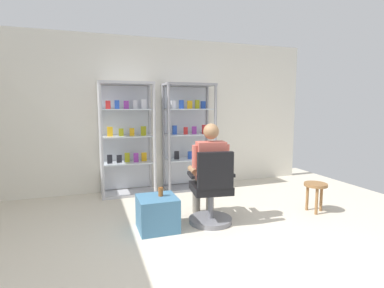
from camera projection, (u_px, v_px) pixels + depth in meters
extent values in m
plane|color=beige|center=(224.00, 268.00, 2.80)|extent=(7.20, 7.20, 0.00)
cube|color=silver|center=(155.00, 115.00, 5.44)|extent=(6.00, 0.10, 2.70)
cylinder|color=#B7B7BC|center=(101.00, 142.00, 4.71)|extent=(0.05, 0.05, 1.90)
cylinder|color=#B7B7BC|center=(155.00, 140.00, 4.98)|extent=(0.05, 0.05, 1.90)
cylinder|color=#B7B7BC|center=(100.00, 139.00, 5.08)|extent=(0.05, 0.05, 1.90)
cylinder|color=#B7B7BC|center=(150.00, 137.00, 5.36)|extent=(0.05, 0.05, 1.90)
cube|color=#B7B7BC|center=(126.00, 83.00, 4.92)|extent=(0.90, 0.45, 0.04)
cube|color=#B7B7BC|center=(129.00, 193.00, 5.15)|extent=(0.90, 0.45, 0.04)
cube|color=silver|center=(126.00, 138.00, 5.24)|extent=(0.84, 0.02, 1.80)
cube|color=silver|center=(128.00, 163.00, 5.08)|extent=(0.82, 0.39, 0.02)
cube|color=black|center=(110.00, 159.00, 4.96)|extent=(0.08, 0.04, 0.15)
cube|color=black|center=(119.00, 159.00, 5.05)|extent=(0.08, 0.04, 0.13)
cube|color=#999919|center=(127.00, 157.00, 5.09)|extent=(0.08, 0.04, 0.16)
cube|color=purple|center=(136.00, 158.00, 5.08)|extent=(0.09, 0.05, 0.16)
cube|color=gold|center=(144.00, 157.00, 5.18)|extent=(0.09, 0.04, 0.15)
cube|color=silver|center=(127.00, 136.00, 5.03)|extent=(0.82, 0.39, 0.02)
cube|color=gold|center=(110.00, 132.00, 4.95)|extent=(0.10, 0.06, 0.16)
cube|color=#999919|center=(121.00, 132.00, 5.01)|extent=(0.08, 0.05, 0.12)
cube|color=gold|center=(132.00, 132.00, 5.07)|extent=(0.08, 0.05, 0.13)
cube|color=#999919|center=(143.00, 131.00, 5.09)|extent=(0.09, 0.04, 0.16)
cube|color=silver|center=(126.00, 109.00, 4.97)|extent=(0.82, 0.39, 0.02)
cube|color=red|center=(108.00, 105.00, 4.84)|extent=(0.08, 0.05, 0.13)
cube|color=#264CB2|center=(117.00, 105.00, 4.88)|extent=(0.08, 0.03, 0.14)
cube|color=purple|center=(126.00, 105.00, 4.91)|extent=(0.08, 0.04, 0.13)
cube|color=silver|center=(135.00, 104.00, 5.00)|extent=(0.08, 0.05, 0.15)
cube|color=silver|center=(144.00, 104.00, 5.02)|extent=(0.09, 0.06, 0.16)
cylinder|color=gray|center=(169.00, 139.00, 5.06)|extent=(0.05, 0.05, 1.90)
cylinder|color=gray|center=(215.00, 137.00, 5.34)|extent=(0.05, 0.05, 1.90)
cylinder|color=gray|center=(164.00, 137.00, 5.44)|extent=(0.05, 0.05, 1.90)
cylinder|color=gray|center=(207.00, 135.00, 5.71)|extent=(0.05, 0.05, 1.90)
cube|color=gray|center=(189.00, 85.00, 5.27)|extent=(0.90, 0.45, 0.04)
cube|color=gray|center=(189.00, 187.00, 5.51)|extent=(0.90, 0.45, 0.04)
cube|color=silver|center=(186.00, 136.00, 5.59)|extent=(0.84, 0.02, 1.80)
cube|color=silver|center=(189.00, 159.00, 5.44)|extent=(0.82, 0.39, 0.02)
cube|color=black|center=(177.00, 155.00, 5.34)|extent=(0.09, 0.05, 0.15)
cube|color=#264CB2|center=(190.00, 155.00, 5.42)|extent=(0.08, 0.06, 0.13)
cube|color=gold|center=(202.00, 154.00, 5.48)|extent=(0.09, 0.04, 0.14)
cube|color=silver|center=(189.00, 134.00, 5.38)|extent=(0.82, 0.39, 0.02)
cube|color=#264CB2|center=(175.00, 130.00, 5.30)|extent=(0.08, 0.05, 0.16)
cube|color=red|center=(186.00, 131.00, 5.31)|extent=(0.08, 0.04, 0.13)
cube|color=purple|center=(194.00, 130.00, 5.38)|extent=(0.08, 0.05, 0.13)
cube|color=red|center=(204.00, 129.00, 5.42)|extent=(0.08, 0.05, 0.16)
cube|color=silver|center=(189.00, 109.00, 5.32)|extent=(0.82, 0.39, 0.02)
cube|color=silver|center=(173.00, 105.00, 5.20)|extent=(0.08, 0.05, 0.14)
cube|color=#264CB2|center=(181.00, 104.00, 5.26)|extent=(0.08, 0.05, 0.15)
cube|color=gold|center=(190.00, 105.00, 5.27)|extent=(0.09, 0.04, 0.14)
cube|color=#999919|center=(197.00, 104.00, 5.34)|extent=(0.08, 0.05, 0.15)
cube|color=#264CB2|center=(203.00, 105.00, 5.44)|extent=(0.08, 0.03, 0.14)
cylinder|color=slate|center=(210.00, 220.00, 3.90)|extent=(0.56, 0.56, 0.06)
cylinder|color=slate|center=(210.00, 205.00, 3.88)|extent=(0.07, 0.07, 0.41)
cube|color=black|center=(211.00, 188.00, 3.85)|extent=(0.54, 0.54, 0.10)
cube|color=black|center=(215.00, 170.00, 3.61)|extent=(0.45, 0.14, 0.45)
cube|color=black|center=(230.00, 173.00, 3.88)|extent=(0.08, 0.30, 0.04)
cube|color=black|center=(191.00, 175.00, 3.77)|extent=(0.08, 0.30, 0.04)
cylinder|color=slate|center=(214.00, 176.00, 4.05)|extent=(0.19, 0.41, 0.14)
cylinder|color=slate|center=(210.00, 192.00, 4.28)|extent=(0.11, 0.11, 0.56)
cylinder|color=slate|center=(200.00, 177.00, 4.01)|extent=(0.19, 0.41, 0.14)
cylinder|color=slate|center=(196.00, 193.00, 4.24)|extent=(0.11, 0.11, 0.56)
cube|color=#BF594C|center=(211.00, 161.00, 3.80)|extent=(0.39, 0.26, 0.50)
sphere|color=#99704C|center=(211.00, 131.00, 3.75)|extent=(0.20, 0.20, 0.20)
cylinder|color=#BF594C|center=(226.00, 155.00, 3.83)|extent=(0.09, 0.09, 0.28)
cylinder|color=#99704C|center=(222.00, 169.00, 4.04)|extent=(0.12, 0.31, 0.08)
cylinder|color=#BF594C|center=(195.00, 156.00, 3.75)|extent=(0.09, 0.09, 0.28)
cylinder|color=#99704C|center=(193.00, 170.00, 3.96)|extent=(0.12, 0.31, 0.08)
cube|color=teal|center=(157.00, 213.00, 3.66)|extent=(0.47, 0.46, 0.41)
cylinder|color=brown|center=(161.00, 192.00, 3.66)|extent=(0.06, 0.06, 0.11)
cylinder|color=olive|center=(316.00, 185.00, 4.24)|extent=(0.32, 0.32, 0.04)
cylinder|color=olive|center=(321.00, 198.00, 4.31)|extent=(0.04, 0.04, 0.38)
cylinder|color=olive|center=(307.00, 197.00, 4.34)|extent=(0.04, 0.04, 0.38)
cylinder|color=olive|center=(317.00, 201.00, 4.16)|extent=(0.04, 0.04, 0.38)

